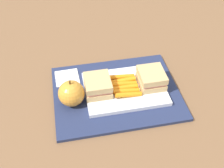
{
  "coord_description": "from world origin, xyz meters",
  "views": [
    {
      "loc": [
        0.12,
        0.57,
        0.6
      ],
      "look_at": [
        0.01,
        0.0,
        0.04
      ],
      "focal_mm": 45.75,
      "sensor_mm": 36.0,
      "label": 1
    }
  ],
  "objects_px": {
    "paper_napkin": "(67,78)",
    "sandwich_half_left": "(151,78)",
    "food_tray": "(125,89)",
    "apple": "(71,93)",
    "carrot_sticks_bundle": "(125,86)",
    "sandwich_half_right": "(98,85)"
  },
  "relations": [
    {
      "from": "paper_napkin",
      "to": "sandwich_half_left",
      "type": "bearing_deg",
      "value": 160.36
    },
    {
      "from": "food_tray",
      "to": "apple",
      "type": "height_order",
      "value": "apple"
    },
    {
      "from": "paper_napkin",
      "to": "carrot_sticks_bundle",
      "type": "bearing_deg",
      "value": 151.84
    },
    {
      "from": "carrot_sticks_bundle",
      "to": "paper_napkin",
      "type": "height_order",
      "value": "carrot_sticks_bundle"
    },
    {
      "from": "food_tray",
      "to": "apple",
      "type": "xyz_separation_m",
      "value": [
        0.15,
        0.02,
        0.03
      ]
    },
    {
      "from": "food_tray",
      "to": "sandwich_half_right",
      "type": "height_order",
      "value": "sandwich_half_right"
    },
    {
      "from": "paper_napkin",
      "to": "apple",
      "type": "bearing_deg",
      "value": 93.69
    },
    {
      "from": "apple",
      "to": "paper_napkin",
      "type": "xyz_separation_m",
      "value": [
        0.01,
        -0.1,
        -0.03
      ]
    },
    {
      "from": "sandwich_half_right",
      "to": "sandwich_half_left",
      "type": "bearing_deg",
      "value": 180.0
    },
    {
      "from": "sandwich_half_right",
      "to": "apple",
      "type": "distance_m",
      "value": 0.08
    },
    {
      "from": "paper_napkin",
      "to": "food_tray",
      "type": "bearing_deg",
      "value": 152.04
    },
    {
      "from": "food_tray",
      "to": "apple",
      "type": "distance_m",
      "value": 0.16
    },
    {
      "from": "carrot_sticks_bundle",
      "to": "paper_napkin",
      "type": "bearing_deg",
      "value": -28.16
    },
    {
      "from": "sandwich_half_right",
      "to": "apple",
      "type": "relative_size",
      "value": 0.96
    },
    {
      "from": "sandwich_half_left",
      "to": "apple",
      "type": "height_order",
      "value": "apple"
    },
    {
      "from": "food_tray",
      "to": "apple",
      "type": "bearing_deg",
      "value": 7.02
    },
    {
      "from": "carrot_sticks_bundle",
      "to": "apple",
      "type": "height_order",
      "value": "apple"
    },
    {
      "from": "sandwich_half_left",
      "to": "carrot_sticks_bundle",
      "type": "relative_size",
      "value": 0.9
    },
    {
      "from": "sandwich_half_left",
      "to": "apple",
      "type": "bearing_deg",
      "value": 4.67
    },
    {
      "from": "apple",
      "to": "paper_napkin",
      "type": "height_order",
      "value": "apple"
    },
    {
      "from": "food_tray",
      "to": "sandwich_half_right",
      "type": "bearing_deg",
      "value": 0.0
    },
    {
      "from": "carrot_sticks_bundle",
      "to": "apple",
      "type": "distance_m",
      "value": 0.15
    }
  ]
}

